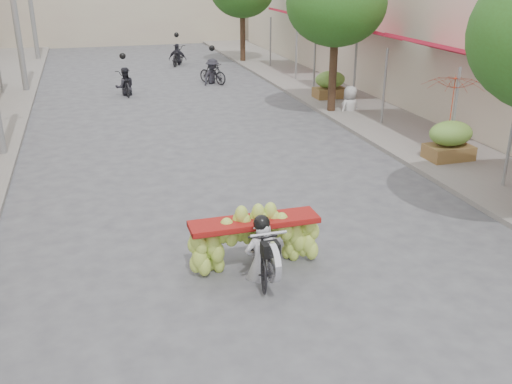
# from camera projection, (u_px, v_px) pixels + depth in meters

# --- Properties ---
(sidewalk_right) EXTENTS (4.00, 60.00, 0.12)m
(sidewalk_right) POSITION_uv_depth(u_px,v_px,m) (359.00, 103.00, 21.86)
(sidewalk_right) COLOR slate
(sidewalk_right) RESTS_ON ground
(shophouse_row_right) EXTENTS (9.77, 40.00, 6.00)m
(shophouse_row_right) POSITION_uv_depth(u_px,v_px,m) (498.00, 23.00, 21.21)
(shophouse_row_right) COLOR beige
(shophouse_row_right) RESTS_ON ground
(street_tree_mid) EXTENTS (3.40, 3.40, 5.25)m
(street_tree_mid) POSITION_uv_depth(u_px,v_px,m) (336.00, 4.00, 19.17)
(street_tree_mid) COLOR #3A2719
(street_tree_mid) RESTS_ON ground
(produce_crate_mid) EXTENTS (1.20, 0.88, 1.16)m
(produce_crate_mid) POSITION_uv_depth(u_px,v_px,m) (450.00, 138.00, 15.18)
(produce_crate_mid) COLOR brown
(produce_crate_mid) RESTS_ON ground
(produce_crate_far) EXTENTS (1.20, 0.88, 1.16)m
(produce_crate_far) POSITION_uv_depth(u_px,v_px,m) (330.00, 82.00, 22.30)
(produce_crate_far) COLOR brown
(produce_crate_far) RESTS_ON ground
(banana_motorbike) EXTENTS (2.26, 1.87, 1.97)m
(banana_motorbike) POSITION_uv_depth(u_px,v_px,m) (258.00, 238.00, 9.69)
(banana_motorbike) COLOR black
(banana_motorbike) RESTS_ON ground
(market_umbrella) EXTENTS (1.96, 1.96, 1.54)m
(market_umbrella) POSITION_uv_depth(u_px,v_px,m) (457.00, 75.00, 14.62)
(market_umbrella) COLOR #A72F16
(market_umbrella) RESTS_ON ground
(pedestrian) EXTENTS (0.99, 0.78, 1.74)m
(pedestrian) POSITION_uv_depth(u_px,v_px,m) (351.00, 86.00, 20.26)
(pedestrian) COLOR beige
(pedestrian) RESTS_ON ground
(bg_motorbike_a) EXTENTS (0.83, 1.68, 1.95)m
(bg_motorbike_a) POSITION_uv_depth(u_px,v_px,m) (124.00, 77.00, 23.26)
(bg_motorbike_a) COLOR black
(bg_motorbike_a) RESTS_ON ground
(bg_motorbike_b) EXTENTS (1.28, 1.60, 1.95)m
(bg_motorbike_b) POSITION_uv_depth(u_px,v_px,m) (212.00, 65.00, 25.39)
(bg_motorbike_b) COLOR black
(bg_motorbike_b) RESTS_ON ground
(bg_motorbike_c) EXTENTS (1.30, 1.87, 1.95)m
(bg_motorbike_c) POSITION_uv_depth(u_px,v_px,m) (177.00, 50.00, 30.25)
(bg_motorbike_c) COLOR black
(bg_motorbike_c) RESTS_ON ground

